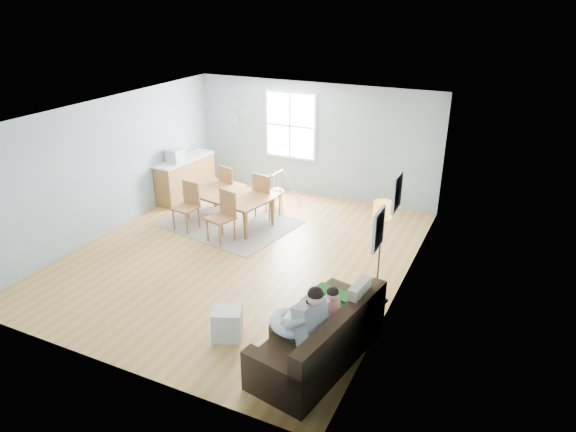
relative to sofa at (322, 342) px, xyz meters
The scene contains 22 objects.
room 3.96m from the sofa, 138.63° to the left, with size 8.40×9.40×3.90m.
window 6.61m from the sofa, 118.73° to the left, with size 1.32×0.08×1.62m.
pictures 1.99m from the sofa, 68.58° to the left, with size 0.05×1.34×0.74m.
wall_plates 7.41m from the sofa, 128.47° to the left, with size 0.67×0.02×0.66m.
sofa is the anchor object (origin of this frame).
green_throw 0.75m from the sofa, 86.11° to the left, with size 0.97×0.80×0.04m, color #155D25.
beige_pillow 0.76m from the sofa, 57.80° to the left, with size 0.14×0.49×0.49m, color #BAA98E.
father 0.53m from the sofa, 124.89° to the right, with size 0.98×0.61×1.34m.
nursing_pillow 0.56m from the sofa, 144.66° to the right, with size 0.55×0.55×0.15m, color silver.
infant 0.61m from the sofa, 148.58° to the right, with size 0.16×0.40×0.15m.
toddler 0.47m from the sofa, 101.16° to the left, with size 0.56×0.36×0.84m.
floor_lamp 2.40m from the sofa, 86.62° to the left, with size 0.31×0.31×1.52m.
storage_cube 1.43m from the sofa, behind, with size 0.53×0.50×0.46m.
rug 4.83m from the sofa, 136.37° to the left, with size 2.70×2.05×0.01m, color gray.
dining_table 4.82m from the sofa, 136.37° to the left, with size 1.88×1.05×0.66m, color brown.
chair_sw 4.95m from the sofa, 145.98° to the left, with size 0.50×0.50×1.00m.
chair_se 4.07m from the sofa, 140.31° to the left, with size 0.58×0.58×1.03m.
chair_nw 5.62m from the sofa, 133.52° to the left, with size 0.58×0.58×1.02m.
chair_ne 4.86m from the sofa, 126.67° to the left, with size 0.54×0.54×1.04m.
counter 6.72m from the sofa, 140.90° to the left, with size 0.62×1.75×0.96m.
monitor 6.57m from the sofa, 143.18° to the left, with size 0.36×0.34×0.31m.
baby_swing 5.50m from the sofa, 122.60° to the left, with size 0.88×0.89×0.81m.
Camera 1 is at (4.47, -7.44, 4.58)m, focal length 32.00 mm.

